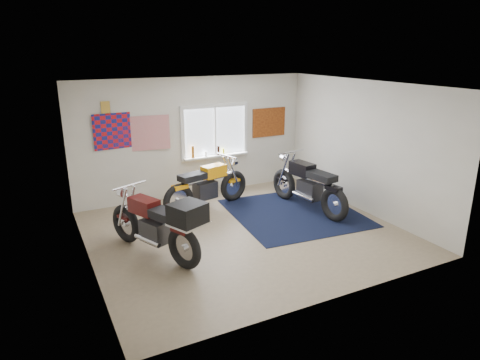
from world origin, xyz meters
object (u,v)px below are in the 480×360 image
navy_rug (294,213)px  maroon_tourer (159,224)px  yellow_triumph (207,187)px  black_chrome_bike (308,186)px

navy_rug → maroon_tourer: 3.17m
maroon_tourer → navy_rug: bearing=-101.4°
yellow_triumph → maroon_tourer: (-1.55, -1.73, 0.10)m
navy_rug → maroon_tourer: bearing=-168.1°
navy_rug → black_chrome_bike: (0.37, 0.07, 0.50)m
black_chrome_bike → maroon_tourer: (-3.43, -0.71, 0.07)m
black_chrome_bike → maroon_tourer: 3.50m
black_chrome_bike → maroon_tourer: black_chrome_bike is taller
yellow_triumph → maroon_tourer: 2.32m
black_chrome_bike → yellow_triumph: bearing=54.7°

